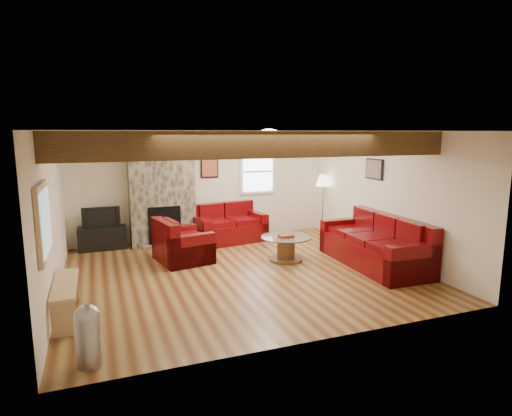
{
  "coord_description": "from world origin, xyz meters",
  "views": [
    {
      "loc": [
        -2.36,
        -6.99,
        2.48
      ],
      "look_at": [
        0.43,
        0.4,
        1.08
      ],
      "focal_mm": 30.0,
      "sensor_mm": 36.0,
      "label": 1
    }
  ],
  "objects": [
    {
      "name": "oak_beam",
      "position": [
        0.0,
        -1.25,
        2.31
      ],
      "size": [
        6.0,
        0.36,
        0.38
      ],
      "primitive_type": "cube",
      "color": "#341E0F",
      "rests_on": "room"
    },
    {
      "name": "armchair_red",
      "position": [
        -0.84,
        1.06,
        0.42
      ],
      "size": [
        1.1,
        1.2,
        0.84
      ],
      "primitive_type": null,
      "rotation": [
        0.0,
        0.0,
        1.77
      ],
      "color": "#480505",
      "rests_on": "floor"
    },
    {
      "name": "coal_bucket",
      "position": [
        -0.4,
        1.79,
        0.16
      ],
      "size": [
        0.34,
        0.34,
        0.32
      ],
      "primitive_type": null,
      "color": "gray",
      "rests_on": "floor"
    },
    {
      "name": "back_window",
      "position": [
        1.35,
        2.71,
        1.55
      ],
      "size": [
        0.9,
        0.08,
        1.1
      ],
      "primitive_type": null,
      "color": "silver",
      "rests_on": "room"
    },
    {
      "name": "chimney_breast",
      "position": [
        -1.0,
        2.49,
        1.22
      ],
      "size": [
        1.4,
        0.67,
        2.5
      ],
      "color": "#322D27",
      "rests_on": "floor"
    },
    {
      "name": "pine_bench",
      "position": [
        -2.83,
        -0.96,
        0.24
      ],
      "size": [
        0.3,
        1.29,
        0.48
      ],
      "primitive_type": null,
      "color": "tan",
      "rests_on": "floor"
    },
    {
      "name": "coffee_table",
      "position": [
        1.06,
        0.4,
        0.24
      ],
      "size": [
        0.98,
        0.98,
        0.51
      ],
      "color": "#482D17",
      "rests_on": "floor"
    },
    {
      "name": "television",
      "position": [
        -2.29,
        2.53,
        0.72
      ],
      "size": [
        0.77,
        0.1,
        0.44
      ],
      "primitive_type": "imported",
      "color": "black",
      "rests_on": "tv_cabinet"
    },
    {
      "name": "floor_lamp",
      "position": [
        2.8,
        2.05,
        1.26
      ],
      "size": [
        0.38,
        0.38,
        1.48
      ],
      "color": "tan",
      "rests_on": "floor"
    },
    {
      "name": "pedal_bin",
      "position": [
        -2.53,
        -2.39,
        0.35
      ],
      "size": [
        0.3,
        0.3,
        0.7
      ],
      "primitive_type": null,
      "rotation": [
        0.0,
        0.0,
        0.1
      ],
      "color": "#96969A",
      "rests_on": "floor"
    },
    {
      "name": "tv_cabinet",
      "position": [
        -2.29,
        2.53,
        0.25
      ],
      "size": [
        0.99,
        0.4,
        0.49
      ],
      "primitive_type": "cube",
      "color": "black",
      "rests_on": "floor"
    },
    {
      "name": "loveseat",
      "position": [
        0.45,
        2.23,
        0.43
      ],
      "size": [
        1.75,
        1.19,
        0.86
      ],
      "primitive_type": null,
      "rotation": [
        0.0,
        0.0,
        0.17
      ],
      "color": "#480505",
      "rests_on": "floor"
    },
    {
      "name": "hatch_window",
      "position": [
        -2.96,
        -1.5,
        1.45
      ],
      "size": [
        0.08,
        1.0,
        0.9
      ],
      "primitive_type": null,
      "color": "tan",
      "rests_on": "room"
    },
    {
      "name": "sofa_three",
      "position": [
        2.48,
        -0.46,
        0.47
      ],
      "size": [
        1.07,
        2.43,
        0.93
      ],
      "primitive_type": null,
      "rotation": [
        0.0,
        0.0,
        -1.6
      ],
      "color": "#480505",
      "rests_on": "floor"
    },
    {
      "name": "room",
      "position": [
        0.0,
        0.0,
        1.25
      ],
      "size": [
        8.0,
        8.0,
        8.0
      ],
      "color": "brown",
      "rests_on": "ground"
    },
    {
      "name": "artwork_right",
      "position": [
        2.96,
        0.3,
        1.75
      ],
      "size": [
        0.06,
        0.55,
        0.42
      ],
      "primitive_type": null,
      "color": "black",
      "rests_on": "room"
    },
    {
      "name": "ceiling_dome",
      "position": [
        0.9,
        0.9,
        2.44
      ],
      "size": [
        0.4,
        0.4,
        0.18
      ],
      "primitive_type": null,
      "color": "#F2EACE",
      "rests_on": "room"
    },
    {
      "name": "artwork_back",
      "position": [
        0.15,
        2.71,
        1.7
      ],
      "size": [
        0.42,
        0.06,
        0.52
      ],
      "primitive_type": null,
      "color": "black",
      "rests_on": "room"
    }
  ]
}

